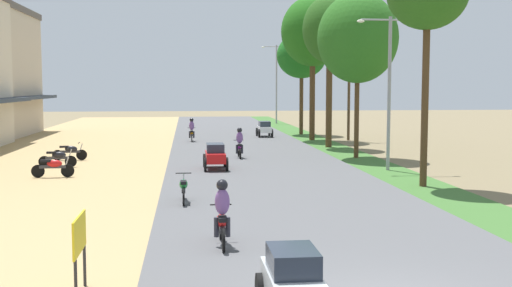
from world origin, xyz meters
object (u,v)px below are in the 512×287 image
(median_tree_second, at_px, (358,38))
(median_tree_fourth, at_px, (313,32))
(parked_motorbike_nearest, at_px, (53,166))
(utility_pole_near, at_px, (349,74))
(car_hatchback_silver, at_px, (292,281))
(motorbike_foreground_rider, at_px, (222,215))
(motorbike_ahead_second, at_px, (184,188))
(parked_motorbike_third, at_px, (70,151))
(streetlamp_mid, at_px, (276,79))
(streetlamp_near, at_px, (389,81))
(car_sedan_red, at_px, (215,155))
(motorbike_ahead_third, at_px, (239,144))
(car_sedan_white, at_px, (264,128))
(parked_motorbike_second, at_px, (58,157))
(median_tree_third, at_px, (330,30))
(street_signboard, at_px, (79,240))
(median_tree_fifth, at_px, (302,56))
(motorbike_ahead_fourth, at_px, (192,130))

(median_tree_second, height_order, median_tree_fourth, median_tree_fourth)
(parked_motorbike_nearest, relative_size, utility_pole_near, 0.19)
(car_hatchback_silver, relative_size, motorbike_foreground_rider, 1.11)
(parked_motorbike_nearest, height_order, motorbike_ahead_second, motorbike_ahead_second)
(parked_motorbike_nearest, relative_size, parked_motorbike_third, 1.00)
(parked_motorbike_third, bearing_deg, motorbike_foreground_rider, -69.70)
(parked_motorbike_third, relative_size, streetlamp_mid, 0.22)
(motorbike_foreground_rider, height_order, motorbike_ahead_second, motorbike_foreground_rider)
(parked_motorbike_third, distance_m, streetlamp_near, 16.84)
(parked_motorbike_nearest, relative_size, car_sedan_red, 0.80)
(motorbike_ahead_third, bearing_deg, streetlamp_mid, 78.30)
(car_sedan_red, height_order, car_sedan_white, same)
(parked_motorbike_second, xyz_separation_m, median_tree_third, (15.22, 8.50, 6.92))
(parked_motorbike_nearest, bearing_deg, motorbike_ahead_second, -49.41)
(motorbike_ahead_second, bearing_deg, median_tree_third, 63.60)
(car_sedan_red, xyz_separation_m, motorbike_ahead_second, (-1.44, -8.41, -0.17))
(parked_motorbike_nearest, relative_size, motorbike_ahead_third, 1.00)
(streetlamp_near, xyz_separation_m, car_hatchback_silver, (-7.59, -18.27, -3.43))
(parked_motorbike_third, relative_size, motorbike_ahead_third, 1.00)
(street_signboard, height_order, car_sedan_red, street_signboard)
(street_signboard, relative_size, median_tree_second, 0.17)
(utility_pole_near, relative_size, motorbike_foreground_rider, 5.15)
(median_tree_third, distance_m, streetlamp_near, 11.66)
(parked_motorbike_third, height_order, car_sedan_white, car_sedan_white)
(parked_motorbike_second, bearing_deg, streetlamp_mid, 65.63)
(car_hatchback_silver, relative_size, motorbike_ahead_second, 1.11)
(streetlamp_near, relative_size, motorbike_ahead_third, 3.93)
(median_tree_third, distance_m, median_tree_fifth, 10.89)
(street_signboard, distance_m, utility_pole_near, 36.04)
(streetlamp_mid, bearing_deg, parked_motorbike_nearest, -111.75)
(median_tree_third, distance_m, streetlamp_mid, 25.85)
(median_tree_third, xyz_separation_m, streetlamp_near, (0.28, -11.18, -3.29))
(parked_motorbike_nearest, xyz_separation_m, car_sedan_red, (7.02, 1.90, 0.19))
(parked_motorbike_second, bearing_deg, utility_pole_near, 37.86)
(median_tree_third, relative_size, car_sedan_white, 4.25)
(parked_motorbike_second, distance_m, motorbike_foreground_rider, 17.42)
(street_signboard, distance_m, car_hatchback_silver, 4.16)
(motorbike_ahead_second, bearing_deg, street_signboard, -101.60)
(utility_pole_near, height_order, motorbike_ahead_fourth, utility_pole_near)
(parked_motorbike_third, xyz_separation_m, motorbike_ahead_third, (8.97, -0.05, 0.30))
(street_signboard, height_order, motorbike_ahead_fourth, motorbike_ahead_fourth)
(streetlamp_near, height_order, streetlamp_mid, streetlamp_mid)
(parked_motorbike_second, xyz_separation_m, median_tree_fourth, (15.22, 13.91, 7.28))
(median_tree_fifth, height_order, streetlamp_near, median_tree_fifth)
(parked_motorbike_nearest, distance_m, motorbike_ahead_third, 10.62)
(median_tree_third, xyz_separation_m, motorbike_foreground_rider, (-8.20, -24.44, -6.62))
(median_tree_fourth, xyz_separation_m, streetlamp_near, (0.28, -16.59, -3.65))
(median_tree_fifth, relative_size, car_hatchback_silver, 4.08)
(parked_motorbike_third, relative_size, motorbike_foreground_rider, 1.00)
(car_hatchback_silver, xyz_separation_m, motorbike_ahead_second, (-1.85, 10.99, -0.17))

